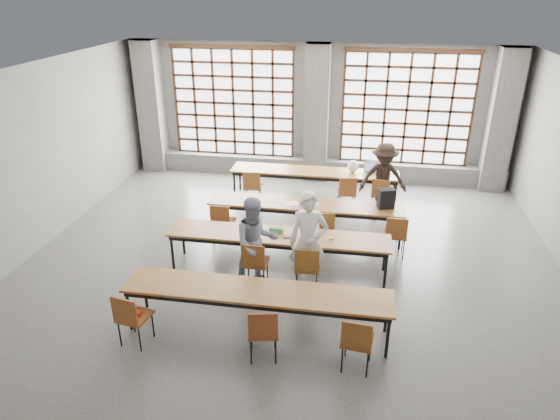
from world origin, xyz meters
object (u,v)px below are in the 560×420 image
object	(u,v)px
chair_mid_left	(222,219)
chair_front_right	(307,265)
desk_row_b	(306,206)
mouse	(331,238)
chair_near_left	(131,315)
chair_near_mid	(263,329)
chair_front_left	(255,260)
student_back	(383,179)
chair_mid_centre	(323,227)
student_female	(256,242)
chair_back_right	(381,192)
backpack	(386,198)
student_male	(308,242)
plastic_bag	(353,167)
laptop_back	(372,170)
desk_row_a	(314,173)
desk_row_d	(257,294)
chair_back_left	(252,184)
laptop_front	(309,231)
desk_row_c	(278,238)
green_box	(276,230)
chair_back_mid	(347,190)
chair_mid_right	(396,232)
chair_near_right	(357,339)
red_pouch	(134,314)

from	to	relation	value
chair_mid_left	chair_front_right	xyz separation A→B (m)	(1.88, -1.46, 0.00)
desk_row_b	mouse	xyz separation A→B (m)	(0.63, -1.48, 0.08)
chair_near_left	chair_near_mid	distance (m)	1.93
chair_mid_left	chair_front_right	distance (m)	2.38
chair_front_left	student_back	xyz separation A→B (m)	(2.20, 3.52, 0.29)
chair_mid_centre	student_female	bearing A→B (deg)	-128.11
chair_back_right	backpack	bearing A→B (deg)	-88.24
student_male	chair_front_left	bearing A→B (deg)	-176.81
chair_front_left	plastic_bag	distance (m)	4.36
laptop_back	desk_row_a	bearing A→B (deg)	-175.34
chair_near_mid	chair_mid_centre	bearing A→B (deg)	80.58
backpack	chair_mid_left	bearing A→B (deg)	174.53
student_back	chair_back_right	bearing A→B (deg)	-106.27
chair_back_right	desk_row_d	bearing A→B (deg)	-112.60
chair_back_left	chair_near_left	distance (m)	5.22
desk_row_d	laptop_front	size ratio (longest dim) A/B	10.49
chair_back_right	student_male	distance (m)	3.53
chair_back_right	chair_mid_centre	distance (m)	2.25
desk_row_b	chair_front_left	distance (m)	2.18
desk_row_c	student_male	bearing A→B (deg)	-39.81
desk_row_c	backpack	distance (m)	2.46
chair_near_left	green_box	bearing A→B (deg)	56.14
chair_back_mid	student_female	size ratio (longest dim) A/B	0.54
chair_mid_right	backpack	world-z (taller)	backpack
chair_back_mid	plastic_bag	xyz separation A→B (m)	(0.09, 0.68, 0.34)
laptop_back	green_box	size ratio (longest dim) A/B	1.56
chair_front_left	chair_near_right	size ratio (longest dim) A/B	1.00
laptop_front	green_box	distance (m)	0.60
desk_row_b	green_box	bearing A→B (deg)	-105.20
chair_mid_right	green_box	bearing A→B (deg)	-161.02
chair_near_mid	backpack	size ratio (longest dim) A/B	2.20
chair_mid_left	laptop_back	size ratio (longest dim) A/B	2.26
chair_back_left	chair_near_mid	world-z (taller)	same
green_box	desk_row_b	bearing A→B (deg)	74.80
student_back	plastic_bag	xyz separation A→B (m)	(-0.70, 0.55, 0.05)
chair_front_left	desk_row_a	bearing A→B (deg)	81.47
desk_row_b	chair_mid_left	distance (m)	1.73
mouse	laptop_back	bearing A→B (deg)	78.79
student_back	red_pouch	world-z (taller)	student_back
chair_mid_centre	student_back	distance (m)	2.39
chair_mid_right	plastic_bag	world-z (taller)	plastic_bag
desk_row_d	chair_near_left	size ratio (longest dim) A/B	4.55
desk_row_c	backpack	bearing A→B (deg)	38.07
chair_mid_centre	plastic_bag	world-z (taller)	plastic_bag
desk_row_b	student_male	distance (m)	1.99
green_box	plastic_bag	world-z (taller)	plastic_bag
chair_front_right	backpack	xyz separation A→B (m)	(1.32, 2.14, 0.39)
chair_front_right	student_female	bearing A→B (deg)	171.87
desk_row_b	chair_near_right	world-z (taller)	chair_near_right
green_box	plastic_bag	size ratio (longest dim) A/B	0.87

